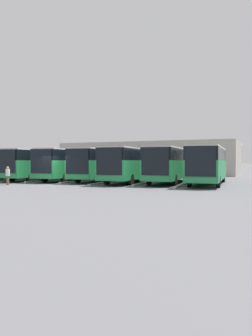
# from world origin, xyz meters

# --- Properties ---
(ground_plane) EXTENTS (600.00, 600.00, 0.00)m
(ground_plane) POSITION_xyz_m (0.00, 0.00, 0.00)
(ground_plane) COLOR #5B5B60
(bus_0) EXTENTS (3.27, 11.85, 3.30)m
(bus_0) POSITION_xyz_m (-12.72, -5.44, 1.84)
(bus_0) COLOR #238447
(bus_0) RESTS_ON ground_plane
(curb_divider_0) EXTENTS (0.75, 7.94, 0.15)m
(curb_divider_0) POSITION_xyz_m (-10.90, -3.71, 0.07)
(curb_divider_0) COLOR #B2B2AD
(curb_divider_0) RESTS_ON ground_plane
(bus_1) EXTENTS (3.27, 11.85, 3.30)m
(bus_1) POSITION_xyz_m (-9.08, -6.07, 1.84)
(bus_1) COLOR #238447
(bus_1) RESTS_ON ground_plane
(curb_divider_1) EXTENTS (0.75, 7.94, 0.15)m
(curb_divider_1) POSITION_xyz_m (-7.27, -4.34, 0.07)
(curb_divider_1) COLOR #B2B2AD
(curb_divider_1) RESTS_ON ground_plane
(bus_2) EXTENTS (3.27, 11.85, 3.30)m
(bus_2) POSITION_xyz_m (-5.45, -5.28, 1.84)
(bus_2) COLOR #238447
(bus_2) RESTS_ON ground_plane
(curb_divider_2) EXTENTS (0.75, 7.94, 0.15)m
(curb_divider_2) POSITION_xyz_m (-3.63, -3.55, 0.07)
(curb_divider_2) COLOR #B2B2AD
(curb_divider_2) RESTS_ON ground_plane
(bus_3) EXTENTS (3.27, 11.85, 3.30)m
(bus_3) POSITION_xyz_m (-1.82, -6.32, 1.84)
(bus_3) COLOR #238447
(bus_3) RESTS_ON ground_plane
(curb_divider_3) EXTENTS (0.75, 7.94, 0.15)m
(curb_divider_3) POSITION_xyz_m (0.00, -4.59, 0.07)
(curb_divider_3) COLOR #B2B2AD
(curb_divider_3) RESTS_ON ground_plane
(bus_4) EXTENTS (3.27, 11.85, 3.30)m
(bus_4) POSITION_xyz_m (1.82, -5.99, 1.84)
(bus_4) COLOR #238447
(bus_4) RESTS_ON ground_plane
(curb_divider_4) EXTENTS (0.75, 7.94, 0.15)m
(curb_divider_4) POSITION_xyz_m (3.63, -4.26, 0.07)
(curb_divider_4) COLOR #B2B2AD
(curb_divider_4) RESTS_ON ground_plane
(bus_5) EXTENTS (3.27, 11.85, 3.30)m
(bus_5) POSITION_xyz_m (5.45, -5.41, 1.84)
(bus_5) COLOR #238447
(bus_5) RESTS_ON ground_plane
(curb_divider_5) EXTENTS (0.75, 7.94, 0.15)m
(curb_divider_5) POSITION_xyz_m (7.27, -3.68, 0.07)
(curb_divider_5) COLOR #B2B2AD
(curb_divider_5) RESTS_ON ground_plane
(bus_6) EXTENTS (3.27, 11.85, 3.30)m
(bus_6) POSITION_xyz_m (9.08, -5.86, 1.84)
(bus_6) COLOR #238447
(bus_6) RESTS_ON ground_plane
(pedestrian) EXTENTS (0.49, 0.49, 1.61)m
(pedestrian) POSITION_xyz_m (3.23, 2.09, 0.86)
(pedestrian) COLOR brown
(pedestrian) RESTS_ON ground_plane
(station_building) EXTENTS (27.55, 12.75, 5.03)m
(station_building) POSITION_xyz_m (0.00, -25.84, 2.55)
(station_building) COLOR #A8A399
(station_building) RESTS_ON ground_plane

